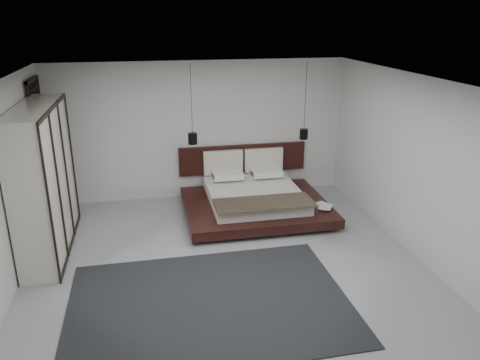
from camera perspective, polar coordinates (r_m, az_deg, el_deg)
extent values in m
plane|color=#93959B|center=(7.35, -1.76, -10.19)|extent=(6.00, 6.00, 0.00)
plane|color=white|center=(6.43, -2.02, 12.00)|extent=(6.00, 6.00, 0.00)
plane|color=silver|center=(9.61, -4.95, 6.02)|extent=(6.00, 0.00, 6.00)
plane|color=silver|center=(4.12, 5.47, -13.61)|extent=(6.00, 0.00, 6.00)
plane|color=silver|center=(6.95, -27.05, -1.52)|extent=(0.00, 6.00, 6.00)
plane|color=silver|center=(7.82, 20.35, 1.62)|extent=(0.00, 6.00, 6.00)
cube|color=black|center=(9.24, -23.00, 3.30)|extent=(0.05, 0.90, 2.60)
cube|color=black|center=(9.03, 1.92, -3.98)|extent=(2.12, 1.73, 0.08)
cube|color=black|center=(8.98, 1.92, -3.25)|extent=(2.69, 2.21, 0.17)
cube|color=silver|center=(9.02, 1.75, -1.82)|extent=(1.73, 1.92, 0.21)
cube|color=black|center=(8.29, 2.95, -2.84)|extent=(1.75, 0.67, 0.05)
cube|color=white|center=(9.56, -1.61, 0.52)|extent=(0.60, 0.38, 0.12)
cube|color=white|center=(9.73, 3.08, 0.84)|extent=(0.60, 0.38, 0.12)
cube|color=white|center=(9.42, -1.47, 0.60)|extent=(0.60, 0.38, 0.12)
cube|color=white|center=(9.58, 3.29, 0.92)|extent=(0.60, 0.38, 0.12)
cube|color=black|center=(9.88, 0.33, 2.63)|extent=(2.69, 0.08, 0.60)
cube|color=beige|center=(9.73, -2.05, 2.16)|extent=(0.82, 0.10, 0.50)
cube|color=beige|center=(9.90, 2.89, 2.46)|extent=(0.82, 0.10, 0.50)
imported|color=#99724C|center=(8.83, 9.68, -3.23)|extent=(0.35, 0.38, 0.03)
imported|color=#99724C|center=(8.79, 9.63, -3.15)|extent=(0.35, 0.38, 0.02)
cylinder|color=black|center=(8.78, -5.96, 9.75)|extent=(0.01, 0.01, 1.28)
cylinder|color=black|center=(8.94, -5.79, 5.05)|extent=(0.17, 0.17, 0.21)
cylinder|color=#FFE0B2|center=(8.96, -5.77, 4.49)|extent=(0.13, 0.13, 0.01)
cylinder|color=black|center=(9.26, 8.00, 10.10)|extent=(0.01, 0.01, 1.31)
cylinder|color=black|center=(9.42, 7.78, 5.57)|extent=(0.16, 0.16, 0.20)
cylinder|color=#FFE0B2|center=(9.44, 7.76, 5.07)|extent=(0.12, 0.12, 0.01)
cube|color=beige|center=(7.98, -22.80, -0.04)|extent=(0.54, 2.35, 2.35)
cube|color=black|center=(7.64, -21.84, 8.23)|extent=(0.03, 2.35, 0.06)
cube|color=black|center=(8.35, -19.85, -7.34)|extent=(0.03, 2.35, 0.06)
cube|color=black|center=(6.84, -22.18, -3.14)|extent=(0.03, 0.05, 2.35)
cube|color=black|center=(7.56, -21.22, -0.88)|extent=(0.03, 0.05, 2.35)
cube|color=black|center=(8.29, -20.42, 0.99)|extent=(0.03, 0.05, 2.35)
cube|color=black|center=(9.03, -19.76, 2.55)|extent=(0.03, 0.05, 2.35)
cube|color=black|center=(6.47, -3.74, -14.70)|extent=(3.72, 2.66, 0.02)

